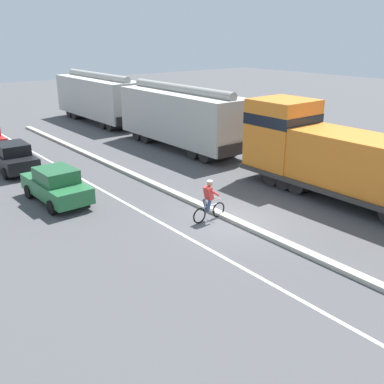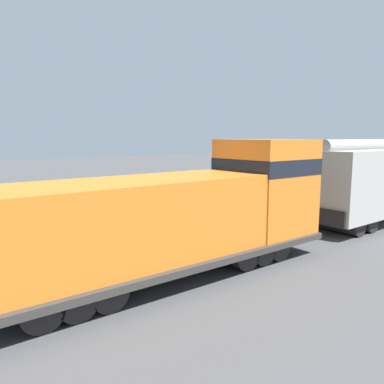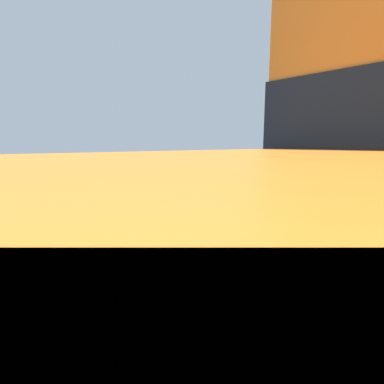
{
  "view_description": "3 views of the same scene",
  "coord_description": "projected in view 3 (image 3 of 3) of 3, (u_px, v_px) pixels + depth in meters",
  "views": [
    {
      "loc": [
        -11.86,
        -12.43,
        7.38
      ],
      "look_at": [
        -1.08,
        1.2,
        1.15
      ],
      "focal_mm": 42.0,
      "sensor_mm": 36.0,
      "label": 1
    },
    {
      "loc": [
        14.99,
        -8.04,
        4.3
      ],
      "look_at": [
        2.53,
        1.52,
        1.97
      ],
      "focal_mm": 35.0,
      "sensor_mm": 36.0,
      "label": 2
    },
    {
      "loc": [
        5.52,
        -0.65,
        3.13
      ],
      "look_at": [
        -4.27,
        8.15,
        0.98
      ],
      "focal_mm": 28.0,
      "sensor_mm": 36.0,
      "label": 3
    }
  ],
  "objects": [
    {
      "name": "parked_car_green",
      "position": [
        155.0,
        199.0,
        12.63
      ],
      "size": [
        1.93,
        4.25,
        1.62
      ],
      "color": "#286B3D",
      "rests_on": "ground"
    },
    {
      "name": "lane_stripe",
      "position": [
        182.0,
        232.0,
        10.71
      ],
      "size": [
        0.14,
        36.0,
        0.01
      ],
      "primitive_type": "cube",
      "color": "silver",
      "rests_on": "ground"
    },
    {
      "name": "median_curb",
      "position": [
        234.0,
        247.0,
        8.93
      ],
      "size": [
        0.36,
        36.0,
        0.16
      ],
      "primitive_type": "cube",
      "color": "#B2AD9E",
      "rests_on": "ground"
    },
    {
      "name": "cyclist",
      "position": [
        24.0,
        265.0,
        5.74
      ],
      "size": [
        1.71,
        0.48,
        1.71
      ],
      "color": "black",
      "rests_on": "ground"
    },
    {
      "name": "ground_plane",
      "position": [
        0.0,
        333.0,
        4.99
      ],
      "size": [
        120.0,
        120.0,
        0.0
      ],
      "primitive_type": "plane",
      "color": "#4C4C4F"
    },
    {
      "name": "parked_car_silver",
      "position": [
        330.0,
        173.0,
        23.5
      ],
      "size": [
        1.89,
        4.23,
        1.62
      ],
      "color": "#B7BABF",
      "rests_on": "ground"
    },
    {
      "name": "parked_car_black",
      "position": [
        246.0,
        185.0,
        16.64
      ],
      "size": [
        1.92,
        4.24,
        1.62
      ],
      "color": "black",
      "rests_on": "ground"
    },
    {
      "name": "parked_car_red",
      "position": [
        303.0,
        177.0,
        20.52
      ],
      "size": [
        1.9,
        4.23,
        1.62
      ],
      "color": "red",
      "rests_on": "ground"
    }
  ]
}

